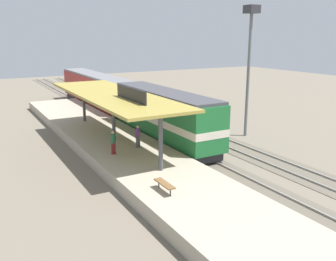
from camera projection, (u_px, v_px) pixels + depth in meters
ground_plane at (183, 140)px, 33.50m from camera, size 120.00×120.00×0.00m
track_near at (164, 142)px, 32.55m from camera, size 3.20×110.00×0.16m
track_far at (207, 136)px, 34.73m from camera, size 3.20×110.00×0.16m
platform at (115, 145)px, 30.26m from camera, size 6.00×44.00×0.90m
station_canopy at (113, 96)px, 29.16m from camera, size 5.20×18.00×4.70m
platform_bench at (164, 184)px, 20.08m from camera, size 0.44×1.70×0.50m
locomotive at (164, 116)px, 31.95m from camera, size 2.93×14.43×4.44m
passenger_carriage_single at (96, 91)px, 47.16m from camera, size 2.90×20.00×4.24m
light_mast at (250, 44)px, 32.73m from camera, size 1.10×1.10×11.70m
person_waiting at (138, 135)px, 27.91m from camera, size 0.34×0.34×1.71m
person_walking at (113, 141)px, 26.29m from camera, size 0.34×0.34×1.71m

